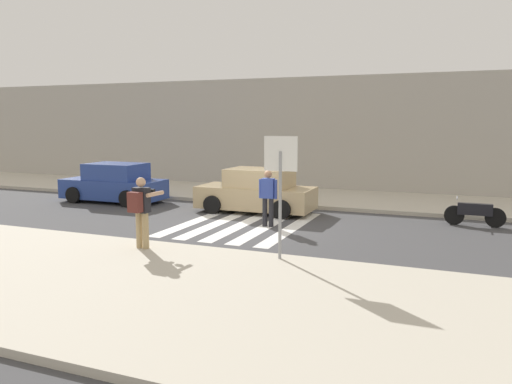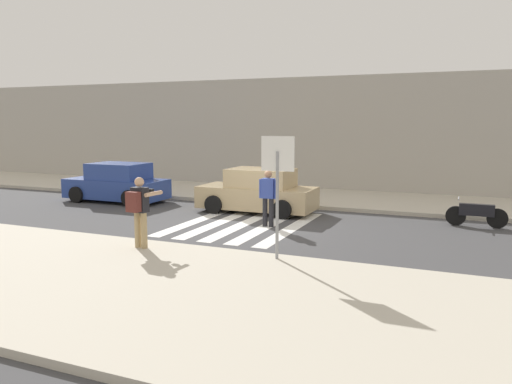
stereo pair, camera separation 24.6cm
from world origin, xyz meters
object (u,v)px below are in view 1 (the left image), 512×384
(motorcycle, at_px, (475,213))
(parked_car_blue, at_px, (114,184))
(pedestrian_crossing, at_px, (268,195))
(photographer_with_backpack, at_px, (141,206))
(parked_car_tan, at_px, (257,192))
(stop_sign, at_px, (281,170))

(motorcycle, bearing_deg, parked_car_blue, -178.70)
(parked_car_blue, xyz_separation_m, motorcycle, (13.20, 0.30, -0.31))
(pedestrian_crossing, distance_m, parked_car_blue, 7.66)
(photographer_with_backpack, distance_m, parked_car_tan, 6.31)
(stop_sign, relative_size, parked_car_blue, 0.66)
(stop_sign, xyz_separation_m, parked_car_blue, (-9.04, 5.87, -1.40))
(parked_car_tan, bearing_deg, pedestrian_crossing, -60.12)
(stop_sign, bearing_deg, motorcycle, 56.02)
(photographer_with_backpack, relative_size, pedestrian_crossing, 1.00)
(parked_car_tan, xyz_separation_m, motorcycle, (7.08, 0.30, -0.31))
(parked_car_tan, height_order, motorcycle, parked_car_tan)
(parked_car_blue, height_order, motorcycle, parked_car_blue)
(stop_sign, distance_m, motorcycle, 7.63)
(photographer_with_backpack, height_order, pedestrian_crossing, photographer_with_backpack)
(stop_sign, distance_m, photographer_with_backpack, 3.54)
(stop_sign, height_order, motorcycle, stop_sign)
(photographer_with_backpack, distance_m, motorcycle, 10.04)
(stop_sign, bearing_deg, parked_car_tan, 116.49)
(stop_sign, bearing_deg, pedestrian_crossing, 114.43)
(motorcycle, bearing_deg, parked_car_tan, -177.57)
(photographer_with_backpack, bearing_deg, parked_car_blue, 132.02)
(stop_sign, distance_m, pedestrian_crossing, 4.24)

